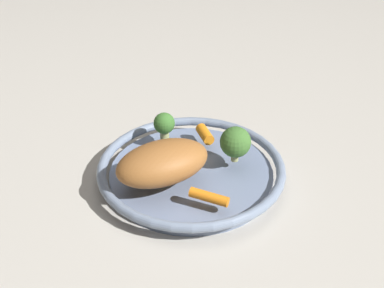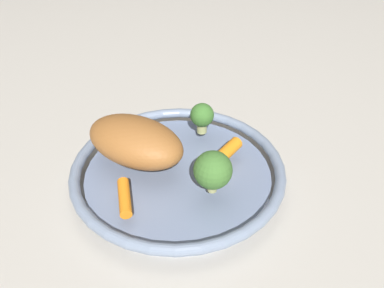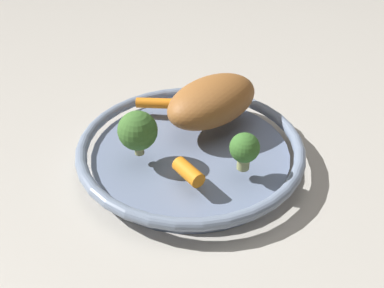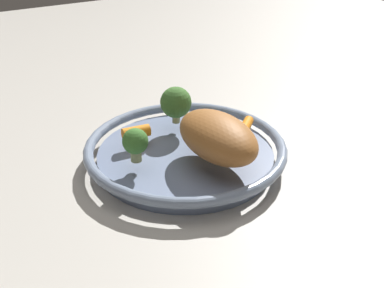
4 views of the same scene
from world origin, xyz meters
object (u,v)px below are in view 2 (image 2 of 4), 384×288
serving_bowl (178,173)px  baby_carrot_left (124,197)px  broccoli_floret_large (213,170)px  roast_chicken_piece (135,141)px  baby_carrot_center (229,150)px  broccoli_floret_mid (202,116)px

serving_bowl → baby_carrot_left: 0.12m
baby_carrot_left → broccoli_floret_large: bearing=-46.1°
roast_chicken_piece → serving_bowl: bearing=-69.1°
roast_chicken_piece → baby_carrot_left: bearing=-150.7°
roast_chicken_piece → baby_carrot_left: (-0.09, -0.05, -0.03)m
broccoli_floret_large → serving_bowl: bearing=74.1°
baby_carrot_center → baby_carrot_left: bearing=157.9°
serving_bowl → baby_carrot_left: bearing=172.2°
broccoli_floret_large → roast_chicken_piece: bearing=91.0°
roast_chicken_piece → broccoli_floret_large: size_ratio=2.45×
serving_bowl → broccoli_floret_large: size_ratio=5.07×
serving_bowl → baby_carrot_left: (-0.11, 0.02, 0.03)m
broccoli_floret_mid → broccoli_floret_large: (-0.12, -0.09, 0.01)m
serving_bowl → broccoli_floret_mid: broccoli_floret_mid is taller
serving_bowl → roast_chicken_piece: (-0.02, 0.06, 0.05)m
roast_chicken_piece → baby_carrot_center: size_ratio=3.51×
baby_carrot_center → broccoli_floret_large: (-0.09, -0.02, 0.03)m
broccoli_floret_mid → roast_chicken_piece: bearing=158.2°
baby_carrot_left → broccoli_floret_large: broccoli_floret_large is taller
serving_bowl → roast_chicken_piece: 0.09m
serving_bowl → baby_carrot_center: size_ratio=7.25×
roast_chicken_piece → baby_carrot_center: 0.15m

